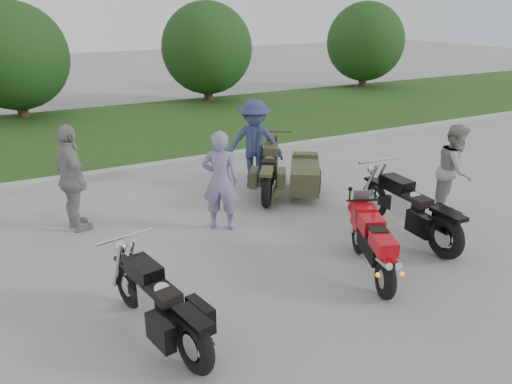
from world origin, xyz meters
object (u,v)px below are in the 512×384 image
sportbike_red (373,243)px  person_grey (455,170)px  cruiser_left (162,307)px  person_denim (254,144)px  cruiser_right (412,212)px  cruiser_sidecar (290,174)px  person_stripe (220,181)px  person_back (72,179)px

sportbike_red → person_grey: 3.16m
person_grey → cruiser_left: bearing=159.4°
sportbike_red → person_denim: person_denim is taller
cruiser_right → person_grey: (1.49, 0.48, 0.38)m
person_grey → person_denim: 4.12m
cruiser_sidecar → person_stripe: bearing=-122.7°
sportbike_red → cruiser_sidecar: size_ratio=0.78×
person_stripe → person_grey: bearing=-164.8°
cruiser_left → person_denim: bearing=40.0°
cruiser_sidecar → person_stripe: (-2.01, -0.90, 0.46)m
cruiser_right → person_denim: (-1.14, 3.64, 0.48)m
person_back → cruiser_sidecar: bearing=-105.7°
cruiser_right → person_grey: bearing=20.7°
person_denim → person_back: bearing=-144.6°
sportbike_red → cruiser_left: 3.25m
cruiser_sidecar → person_back: 4.37m
cruiser_right → person_denim: person_denim is taller
cruiser_left → person_grey: size_ratio=1.30×
person_stripe → person_grey: 4.46m
person_stripe → cruiser_sidecar: bearing=-121.7°
cruiser_sidecar → person_grey: size_ratio=1.32×
person_back → cruiser_left: bearing=173.5°
cruiser_left → sportbike_red: bearing=-10.3°
person_denim → person_back: 3.94m
cruiser_right → person_stripe: bearing=147.6°
person_denim → person_back: (-3.90, -0.55, -0.01)m
cruiser_right → person_stripe: (-2.72, 1.93, 0.41)m
sportbike_red → cruiser_right: cruiser_right is taller
sportbike_red → person_grey: size_ratio=1.03×
cruiser_right → person_stripe: size_ratio=1.39×
person_stripe → person_grey: size_ratio=1.03×
person_denim → cruiser_right: bearing=-45.2°
sportbike_red → cruiser_left: sportbike_red is taller
person_back → sportbike_red: bearing=-148.2°
cruiser_sidecar → sportbike_red: bearing=-68.3°
cruiser_left → person_stripe: bearing=42.5°
person_stripe → sportbike_red: bearing=150.7°
person_stripe → cruiser_left: bearing=87.7°
cruiser_left → cruiser_right: bearing=-2.3°
person_back → cruiser_right: bearing=-133.6°
cruiser_right → cruiser_sidecar: cruiser_right is taller
sportbike_red → person_denim: (0.28, 4.31, 0.44)m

